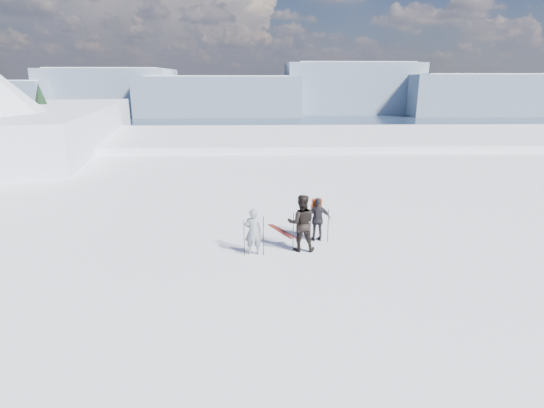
{
  "coord_description": "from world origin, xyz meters",
  "views": [
    {
      "loc": [
        -2.9,
        -9.23,
        5.33
      ],
      "look_at": [
        -2.47,
        3.0,
        1.73
      ],
      "focal_mm": 28.0,
      "sensor_mm": 36.0,
      "label": 1
    }
  ],
  "objects_px": {
    "skis_loose": "(282,231)",
    "skier_dark": "(301,223)",
    "skier_pack": "(318,219)",
    "skier_grey": "(253,232)"
  },
  "relations": [
    {
      "from": "skis_loose",
      "to": "skier_dark",
      "type": "bearing_deg",
      "value": -73.59
    },
    {
      "from": "skier_dark",
      "to": "skier_pack",
      "type": "distance_m",
      "value": 1.08
    },
    {
      "from": "skier_grey",
      "to": "skis_loose",
      "type": "relative_size",
      "value": 0.96
    },
    {
      "from": "skier_pack",
      "to": "skis_loose",
      "type": "xyz_separation_m",
      "value": [
        -1.17,
        0.91,
        -0.74
      ]
    },
    {
      "from": "skier_grey",
      "to": "skis_loose",
      "type": "height_order",
      "value": "skier_grey"
    },
    {
      "from": "skier_grey",
      "to": "skier_dark",
      "type": "bearing_deg",
      "value": -171.44
    },
    {
      "from": "skis_loose",
      "to": "skier_pack",
      "type": "bearing_deg",
      "value": -37.97
    },
    {
      "from": "skier_dark",
      "to": "skier_pack",
      "type": "relative_size",
      "value": 1.23
    },
    {
      "from": "skier_dark",
      "to": "skier_grey",
      "type": "bearing_deg",
      "value": 12.66
    },
    {
      "from": "skier_grey",
      "to": "skis_loose",
      "type": "distance_m",
      "value": 2.38
    }
  ]
}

